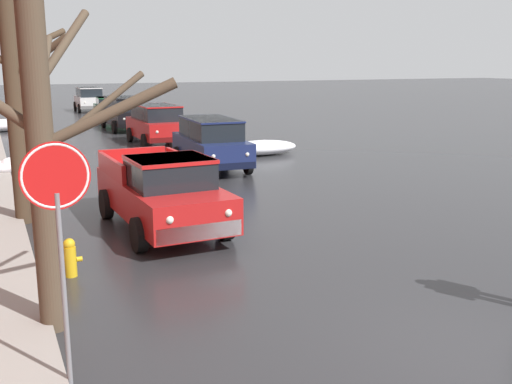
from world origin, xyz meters
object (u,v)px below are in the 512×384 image
Objects in this scene: suv_red_parked_kerbside_mid at (157,123)px; fire_hydrant at (70,257)px; suv_black_parked_far_down_block at (125,112)px; stop_sign_at_corner at (57,201)px; suv_white_at_far_intersection at (89,98)px; bare_tree_second_along_sidewalk at (12,81)px; pickup_truck_red_approaching_near_lane at (162,192)px; suv_darkblue_parked_kerbside_close at (211,142)px; bare_tree_at_the_corner at (44,140)px; sedan_green_queued_behind_truck at (109,107)px.

suv_red_parked_kerbside_mid reaches higher than fire_hydrant.
suv_black_parked_far_down_block is 1.65× the size of stop_sign_at_corner.
suv_white_at_far_intersection is 37.12m from fire_hydrant.
pickup_truck_red_approaching_near_lane is at bearing -34.57° from bare_tree_second_along_sidewalk.
suv_red_parked_kerbside_mid is at bearing 61.58° from bare_tree_second_along_sidewalk.
suv_red_parked_kerbside_mid is (-0.00, 7.26, 0.00)m from suv_darkblue_parked_kerbside_close.
pickup_truck_red_approaching_near_lane is (2.88, -1.98, -2.47)m from bare_tree_second_along_sidewalk.
fire_hydrant is at bearing -99.66° from suv_white_at_far_intersection.
bare_tree_at_the_corner is at bearing -89.32° from bare_tree_second_along_sidewalk.
bare_tree_at_the_corner is 1.15× the size of suv_darkblue_parked_kerbside_close.
bare_tree_at_the_corner is 32.90m from sedan_green_queued_behind_truck.
suv_darkblue_parked_kerbside_close is 6.38× the size of fire_hydrant.
suv_white_at_far_intersection is at bearing 83.56° from pickup_truck_red_approaching_near_lane.
suv_white_at_far_intersection is at bearing 92.24° from sedan_green_queued_behind_truck.
bare_tree_at_the_corner is 1.76× the size of stop_sign_at_corner.
sedan_green_queued_behind_truck is 1.45× the size of stop_sign_at_corner.
bare_tree_at_the_corner is 1.22× the size of sedan_green_queued_behind_truck.
sedan_green_queued_behind_truck is 6.55m from suv_white_at_far_intersection.
stop_sign_at_corner is (-6.52, -26.96, 1.30)m from suv_black_parked_far_down_block.
suv_black_parked_far_down_block is at bearing -93.96° from sedan_green_queued_behind_truck.
pickup_truck_red_approaching_near_lane is 34.52m from suv_white_at_far_intersection.
sedan_green_queued_behind_truck is 30.73m from fire_hydrant.
pickup_truck_red_approaching_near_lane is at bearing -96.44° from suv_white_at_far_intersection.
bare_tree_second_along_sidewalk is at bearing -109.15° from suv_black_parked_far_down_block.
pickup_truck_red_approaching_near_lane is at bearing 44.06° from fire_hydrant.
stop_sign_at_corner is at bearing -107.92° from suv_red_parked_kerbside_mid.
suv_darkblue_parked_kerbside_close is 0.93× the size of suv_black_parked_far_down_block.
bare_tree_second_along_sidewalk is at bearing 97.00° from fire_hydrant.
stop_sign_at_corner reaches higher than suv_white_at_far_intersection.
suv_white_at_far_intersection is at bearing 89.04° from suv_black_parked_far_down_block.
fire_hydrant is at bearing -102.18° from sedan_green_queued_behind_truck.
suv_black_parked_far_down_block reaches higher than pickup_truck_red_approaching_near_lane.
suv_white_at_far_intersection is (0.17, 27.41, 0.00)m from suv_darkblue_parked_kerbside_close.
bare_tree_at_the_corner reaches higher than suv_red_parked_kerbside_mid.
suv_darkblue_parked_kerbside_close and suv_black_parked_far_down_block have the same top height.
suv_white_at_far_intersection is (-0.26, 6.54, 0.23)m from sedan_green_queued_behind_truck.
pickup_truck_red_approaching_near_lane is at bearing -118.23° from suv_darkblue_parked_kerbside_close.
bare_tree_second_along_sidewalk is 5.24m from fire_hydrant.
bare_tree_second_along_sidewalk is at bearing 90.68° from bare_tree_at_the_corner.
pickup_truck_red_approaching_near_lane is at bearing -99.95° from suv_black_parked_far_down_block.
suv_black_parked_far_down_block is 13.53m from suv_white_at_far_intersection.
bare_tree_at_the_corner reaches higher than fire_hydrant.
stop_sign_at_corner is (-6.57, -20.33, 1.30)m from suv_red_parked_kerbside_mid.
stop_sign_at_corner is at bearing -89.96° from bare_tree_second_along_sidewalk.
bare_tree_at_the_corner is at bearing 87.85° from stop_sign_at_corner.
suv_red_parked_kerbside_mid and suv_black_parked_far_down_block have the same top height.
suv_red_parked_kerbside_mid reaches higher than pickup_truck_red_approaching_near_lane.
stop_sign_at_corner is at bearing -116.71° from suv_darkblue_parked_kerbside_close.
bare_tree_second_along_sidewalk is 1.44× the size of suv_red_parked_kerbside_mid.
suv_white_at_far_intersection is at bearing 80.19° from bare_tree_at_the_corner.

